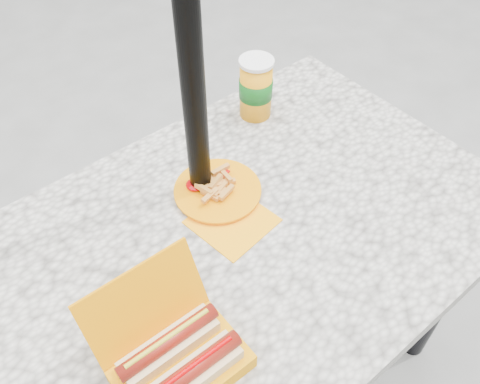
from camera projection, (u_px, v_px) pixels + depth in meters
ground at (243, 370)px, 1.67m from camera, size 60.00×60.00×0.00m
picnic_table at (244, 257)px, 1.20m from camera, size 1.20×0.80×0.75m
umbrella_pole at (191, 60)px, 0.94m from camera, size 0.05×0.05×2.20m
hotdog_box at (178, 360)px, 0.87m from camera, size 0.22×0.21×0.17m
fries_plate at (218, 192)px, 1.18m from camera, size 0.22×0.28×0.04m
soda_cup at (256, 88)px, 1.33m from camera, size 0.09×0.09×0.17m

